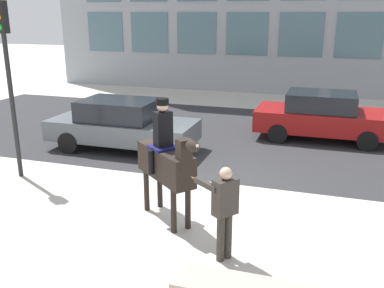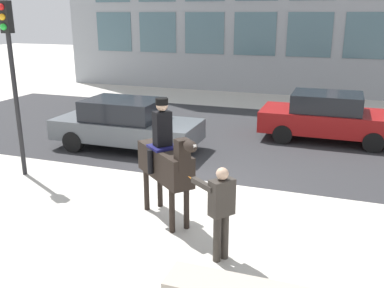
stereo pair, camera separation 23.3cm
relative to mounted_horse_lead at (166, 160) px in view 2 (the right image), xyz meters
name	(u,v)px [view 2 (the right image)]	position (x,y,z in m)	size (l,w,h in m)	color
ground_plane	(196,188)	(0.04, 1.68, -1.24)	(80.00, 80.00, 0.00)	beige
road_surface	(242,136)	(0.04, 6.43, -1.23)	(23.86, 8.50, 0.01)	#2D2D30
mounted_horse_lead	(166,160)	(0.00, 0.00, 0.00)	(1.67, 1.48, 2.41)	black
pedestrian_bystander	(221,207)	(1.39, -1.05, -0.29)	(0.90, 0.53, 1.62)	#332D28
street_car_near_lane	(126,124)	(-2.93, 3.90, -0.47)	(4.36, 1.85, 1.50)	#51565B
street_car_far_lane	(328,117)	(2.72, 6.84, -0.46)	(4.24, 1.96, 1.52)	maroon
traffic_light	(11,63)	(-4.37, 1.08, 1.57)	(0.24, 0.29, 4.20)	black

